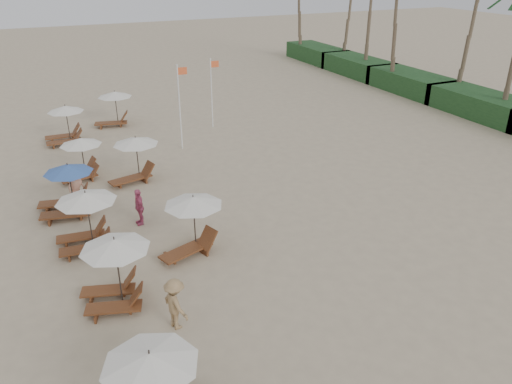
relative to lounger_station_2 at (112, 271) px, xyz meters
name	(u,v)px	position (x,y,z in m)	size (l,w,h in m)	color
ground	(324,327)	(5.56, -3.84, -1.27)	(160.00, 160.00, 0.00)	tan
shrub_hedge	(483,105)	(27.56, 10.66, -0.47)	(3.20, 53.00, 1.60)	#193D1C
lounger_station_2	(112,271)	(0.00, 0.00, 0.00)	(2.46, 2.21, 2.38)	brown
lounger_station_3	(84,220)	(-0.36, 4.01, -0.06)	(2.55, 2.29, 2.31)	brown
lounger_station_4	(65,193)	(-0.74, 7.29, -0.26)	(2.65, 2.38, 2.26)	brown
lounger_station_5	(79,158)	(0.32, 11.13, -0.19)	(2.38, 2.06, 2.10)	brown
lounger_station_6	(64,126)	(0.16, 17.06, -0.21)	(2.55, 2.12, 2.27)	brown
inland_station_0	(190,222)	(3.20, 1.96, 0.05)	(2.82, 2.24, 2.22)	brown
inland_station_1	(133,157)	(2.72, 9.53, 0.04)	(2.84, 2.24, 2.22)	brown
inland_station_2	(113,106)	(3.50, 19.28, 0.05)	(2.83, 2.24, 2.22)	brown
beachgoer_mid_a	(171,358)	(0.75, -3.92, -0.52)	(0.73, 0.57, 1.49)	teal
beachgoer_mid_b	(175,304)	(1.47, -1.92, -0.42)	(1.10, 0.63, 1.70)	#9B7A4F
beachgoer_far_a	(139,207)	(1.95, 5.03, -0.46)	(0.94, 0.39, 1.60)	#C04D73
beachgoer_far_b	(75,187)	(-0.24, 7.99, -0.35)	(0.89, 0.58, 1.83)	tan
flag_pole_near	(180,103)	(6.32, 13.13, 1.45)	(0.60, 0.08, 4.92)	silver
flag_pole_far	(212,90)	(9.39, 16.25, 1.23)	(0.60, 0.08, 4.50)	silver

